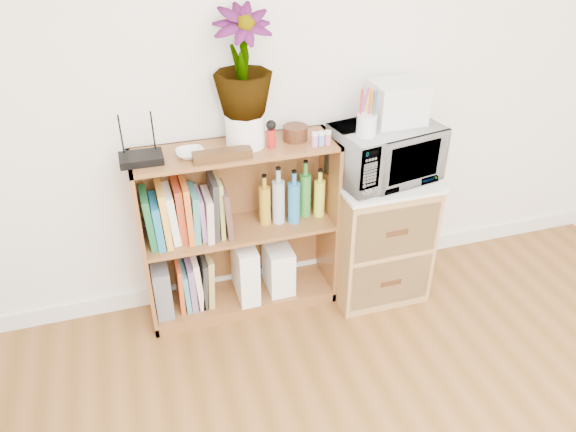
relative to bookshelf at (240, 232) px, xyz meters
name	(u,v)px	position (x,y,z in m)	size (l,w,h in m)	color
skirting_board	(295,269)	(0.35, 0.14, -0.42)	(4.00, 0.02, 0.10)	white
bookshelf	(240,232)	(0.00, 0.00, 0.00)	(1.00, 0.30, 0.95)	brown
wicker_unit	(376,236)	(0.75, -0.08, -0.12)	(0.50, 0.45, 0.70)	#9E7542
microwave	(385,152)	(0.75, -0.08, 0.39)	(0.51, 0.35, 0.28)	silver
pen_cup	(366,125)	(0.60, -0.15, 0.58)	(0.09, 0.09, 0.10)	silver
small_appliance	(397,102)	(0.81, -0.04, 0.63)	(0.25, 0.21, 0.20)	silver
router	(141,158)	(-0.43, -0.02, 0.49)	(0.19, 0.13, 0.04)	black
white_bowl	(190,154)	(-0.22, -0.03, 0.49)	(0.13, 0.13, 0.03)	white
plant_pot	(245,130)	(0.06, 0.02, 0.55)	(0.19, 0.19, 0.16)	white
potted_plant	(242,62)	(0.06, 0.02, 0.87)	(0.27, 0.27, 0.48)	#2C6F2F
trinket_box	(222,155)	(-0.08, -0.10, 0.50)	(0.27, 0.07, 0.04)	#331D0D
kokeshi_doll	(271,138)	(0.17, -0.04, 0.52)	(0.04, 0.04, 0.09)	#AD1715
wooden_bowl	(295,133)	(0.30, 0.01, 0.51)	(0.12, 0.12, 0.07)	#371D0F
paint_jars	(321,140)	(0.40, -0.09, 0.50)	(0.10, 0.04, 0.05)	pink
file_box	(162,286)	(-0.43, 0.00, -0.26)	(0.09, 0.23, 0.29)	slate
magazine_holder_left	(245,269)	(0.02, -0.01, -0.24)	(0.11, 0.27, 0.33)	white
magazine_holder_mid	(274,268)	(0.18, -0.01, -0.27)	(0.09, 0.22, 0.27)	white
magazine_holder_right	(283,266)	(0.23, -0.01, -0.27)	(0.08, 0.21, 0.27)	white
cookbooks	(187,212)	(-0.26, 0.00, 0.16)	(0.42, 0.20, 0.31)	#1A6237
liquor_bottles	(300,194)	(0.33, 0.00, 0.17)	(0.43, 0.07, 0.31)	#B38C21
lower_books	(195,281)	(-0.25, 0.00, -0.27)	(0.20, 0.19, 0.30)	#B84920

